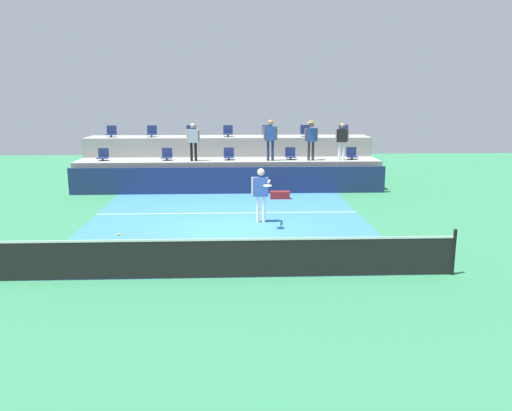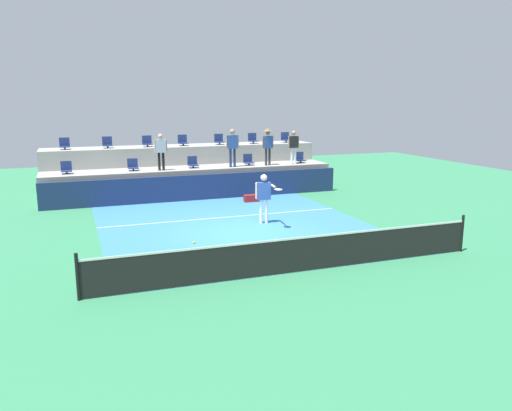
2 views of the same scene
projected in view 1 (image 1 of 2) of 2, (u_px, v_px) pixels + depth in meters
ground_plane at (227, 231)px, 15.49m from camera, size 40.00×40.00×0.00m
court_inner_paint at (227, 223)px, 16.47m from camera, size 9.00×10.00×0.01m
court_service_line at (228, 213)px, 17.84m from camera, size 9.00×0.06×0.00m
tennis_net at (224, 257)px, 11.48m from camera, size 10.48×0.08×1.07m
sponsor_backboard at (229, 180)px, 21.23m from camera, size 13.00×0.16×1.10m
seating_tier_lower at (229, 174)px, 22.49m from camera, size 13.00×1.80×1.25m
seating_tier_upper at (229, 159)px, 24.15m from camera, size 13.00×1.80×2.10m
stadium_chair_lower_far_left at (103, 155)px, 22.02m from camera, size 0.44×0.40×0.52m
stadium_chair_lower_left at (167, 155)px, 22.13m from camera, size 0.44×0.40×0.52m
stadium_chair_lower_center at (229, 155)px, 22.24m from camera, size 0.44×0.40×0.52m
stadium_chair_lower_right at (290, 154)px, 22.35m from camera, size 0.44×0.40×0.52m
stadium_chair_lower_far_right at (352, 154)px, 22.47m from camera, size 0.44×0.40×0.52m
stadium_chair_upper_far_left at (111, 132)px, 23.60m from camera, size 0.44×0.40×0.52m
stadium_chair_upper_left at (152, 132)px, 23.67m from camera, size 0.44×0.40×0.52m
stadium_chair_upper_mid_left at (191, 132)px, 23.75m from camera, size 0.44×0.40×0.52m
stadium_chair_upper_center at (228, 132)px, 23.82m from camera, size 0.44×0.40×0.52m
stadium_chair_upper_mid_right at (267, 132)px, 23.89m from camera, size 0.44×0.40×0.52m
stadium_chair_upper_right at (305, 132)px, 23.97m from camera, size 0.44×0.40×0.52m
stadium_chair_upper_far_right at (344, 132)px, 24.04m from camera, size 0.44×0.40×0.52m
tennis_player at (261, 190)px, 16.33m from camera, size 0.60×1.26×1.75m
spectator_in_grey at (193, 139)px, 21.65m from camera, size 0.56×0.22×1.59m
spectator_in_white at (270, 136)px, 21.77m from camera, size 0.60×0.23×1.73m
spectator_with_hat at (311, 136)px, 21.84m from camera, size 0.58×0.43×1.69m
spectator_leaning_on_rail at (342, 138)px, 21.91m from camera, size 0.56×0.22×1.59m
tennis_ball at (119, 235)px, 11.97m from camera, size 0.07×0.07×0.07m
equipment_bag at (280, 195)px, 20.25m from camera, size 0.76×0.28×0.30m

